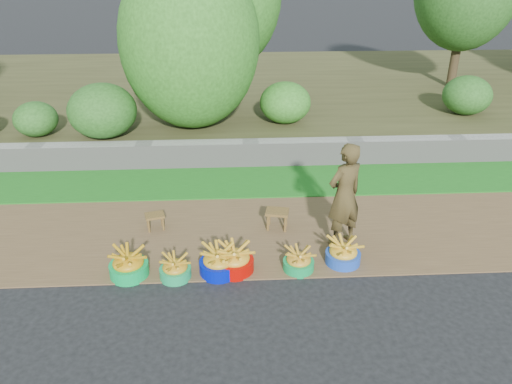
{
  "coord_description": "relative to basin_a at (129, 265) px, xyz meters",
  "views": [
    {
      "loc": [
        -0.42,
        -5.75,
        4.26
      ],
      "look_at": [
        -0.03,
        1.3,
        0.75
      ],
      "focal_mm": 35.0,
      "sensor_mm": 36.0,
      "label": 1
    }
  ],
  "objects": [
    {
      "name": "vegetation",
      "position": [
        3.67,
        7.49,
        2.57
      ],
      "size": [
        35.58,
        8.58,
        4.57
      ],
      "color": "#312717",
      "rests_on": "earth_bank"
    },
    {
      "name": "earth_bank",
      "position": [
        1.91,
        8.78,
        0.06
      ],
      "size": [
        80.0,
        10.0,
        0.5
      ],
      "primitive_type": "cube",
      "color": "#3E3E1F",
      "rests_on": "ground"
    },
    {
      "name": "grass_verge",
      "position": [
        1.91,
        3.03,
        -0.17
      ],
      "size": [
        80.0,
        1.5,
        0.04
      ],
      "primitive_type": "cube",
      "color": "#1C6A1A",
      "rests_on": "ground"
    },
    {
      "name": "vendor_woman",
      "position": [
        3.19,
        0.67,
        0.67
      ],
      "size": [
        0.73,
        0.64,
        1.68
      ],
      "primitive_type": "imported",
      "rotation": [
        0.0,
        0.0,
        3.63
      ],
      "color": "black",
      "rests_on": "dirt_shoulder"
    },
    {
      "name": "ground_plane",
      "position": [
        1.91,
        -0.22,
        -0.19
      ],
      "size": [
        120.0,
        120.0,
        0.0
      ],
      "primitive_type": "plane",
      "color": "black",
      "rests_on": "ground"
    },
    {
      "name": "stool_left",
      "position": [
        0.22,
        1.27,
        0.05
      ],
      "size": [
        0.36,
        0.3,
        0.27
      ],
      "rotation": [
        0.0,
        0.0,
        0.25
      ],
      "color": "brown",
      "rests_on": "dirt_shoulder"
    },
    {
      "name": "basin_a",
      "position": [
        0.0,
        0.0,
        0.0
      ],
      "size": [
        0.55,
        0.55,
        0.41
      ],
      "color": "#029C44",
      "rests_on": "ground"
    },
    {
      "name": "basin_d",
      "position": [
        1.51,
        0.03,
        0.0
      ],
      "size": [
        0.56,
        0.56,
        0.42
      ],
      "color": "#A30702",
      "rests_on": "ground"
    },
    {
      "name": "stool_right",
      "position": [
        2.23,
        1.18,
        0.1
      ],
      "size": [
        0.42,
        0.35,
        0.33
      ],
      "rotation": [
        0.0,
        0.0,
        -0.19
      ],
      "color": "brown",
      "rests_on": "dirt_shoulder"
    },
    {
      "name": "basin_f",
      "position": [
        3.11,
        0.13,
        -0.01
      ],
      "size": [
        0.52,
        0.52,
        0.39
      ],
      "color": "#1941B0",
      "rests_on": "ground"
    },
    {
      "name": "basin_c",
      "position": [
        1.28,
        -0.01,
        0.0
      ],
      "size": [
        0.56,
        0.56,
        0.41
      ],
      "color": "#000EA7",
      "rests_on": "ground"
    },
    {
      "name": "basin_b",
      "position": [
        0.66,
        -0.09,
        -0.04
      ],
      "size": [
        0.45,
        0.45,
        0.33
      ],
      "color": "#148F50",
      "rests_on": "ground"
    },
    {
      "name": "basin_e",
      "position": [
        2.43,
        0.0,
        -0.03
      ],
      "size": [
        0.45,
        0.45,
        0.34
      ],
      "color": "#0B8C43",
      "rests_on": "ground"
    },
    {
      "name": "dirt_shoulder",
      "position": [
        1.91,
        1.03,
        -0.18
      ],
      "size": [
        80.0,
        2.5,
        0.02
      ],
      "primitive_type": "cube",
      "color": "brown",
      "rests_on": "ground"
    },
    {
      "name": "retaining_wall",
      "position": [
        1.91,
        3.88,
        0.09
      ],
      "size": [
        80.0,
        0.35,
        0.55
      ],
      "primitive_type": "cube",
      "color": "gray",
      "rests_on": "ground"
    }
  ]
}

